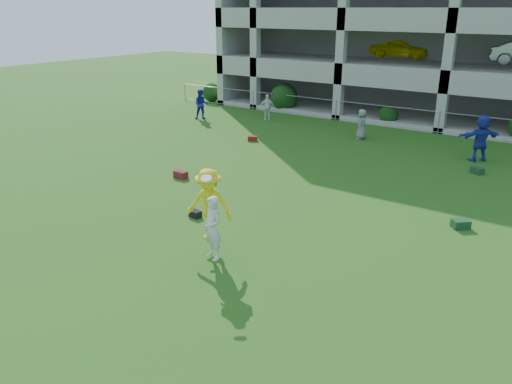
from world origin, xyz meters
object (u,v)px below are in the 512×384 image
Objects in this scene: bystander_b at (267,107)px; bystander_a at (201,104)px; bystander_c at (362,124)px; frisbee_contest at (210,209)px; parking_garage at (490,12)px; bystander_d at (481,138)px.

bystander_a is at bearing -177.17° from bystander_b.
frisbee_contest is at bearing -4.86° from bystander_c.
parking_garage is (12.73, 13.03, 5.13)m from bystander_a.
bystander_b is 17.47m from frisbee_contest.
bystander_d is 14.04m from parking_garage.
frisbee_contest is 26.69m from parking_garage.
frisbee_contest is 0.07× the size of parking_garage.
parking_garage is at bearing 154.36° from bystander_c.
bystander_d is (5.78, -0.69, 0.26)m from bystander_c.
bystander_a is 1.16× the size of bystander_c.
bystander_a reaches higher than bystander_b.
frisbee_contest is at bearing -91.40° from bystander_a.
bystander_d reaches higher than bystander_c.
frisbee_contest is (8.35, -15.34, 0.57)m from bystander_b.
bystander_d is (12.32, -1.89, 0.26)m from bystander_b.
bystander_d is 14.03m from frisbee_contest.
bystander_d is at bearing -77.32° from parking_garage.
bystander_a is at bearing -134.32° from parking_garage.
bystander_b is 0.74× the size of bystander_d.
parking_garage reaches higher than frisbee_contest.
bystander_c is at bearing 97.30° from frisbee_contest.
bystander_a is 15.61m from bystander_d.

